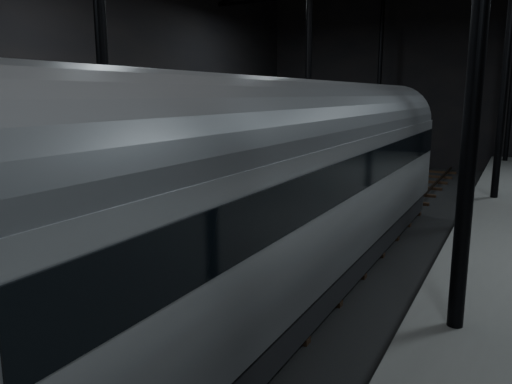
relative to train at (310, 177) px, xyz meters
The scene contains 6 objects.
ground 3.02m from the train, 89.99° to the left, with size 44.00×44.00×0.00m, color black.
platform_left 7.93m from the train, behind, with size 9.00×43.80×1.00m, color #585855.
tactile_strip 3.88m from the train, 160.90° to the left, with size 0.50×43.80×0.01m, color #825F17.
track 2.96m from the train, 89.99° to the left, with size 2.40×43.00×0.24m.
train is the anchor object (origin of this frame).
woman 4.90m from the train, 144.92° to the left, with size 0.61×0.40×1.67m, color #8E6E57.
Camera 1 is at (4.50, -12.41, 4.80)m, focal length 35.00 mm.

